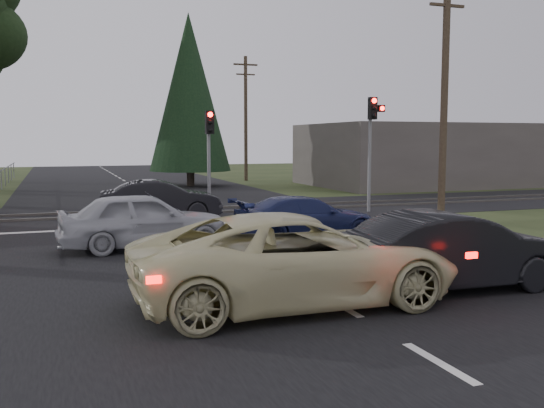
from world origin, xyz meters
name	(u,v)px	position (x,y,z in m)	size (l,w,h in m)	color
ground	(281,272)	(0.00, 0.00, 0.00)	(120.00, 120.00, 0.00)	#253217
road	(189,218)	(0.00, 10.00, 0.01)	(14.00, 100.00, 0.01)	black
rail_corridor	(179,212)	(0.00, 12.00, 0.01)	(120.00, 8.00, 0.01)	black
stop_line	(200,224)	(0.00, 8.20, 0.01)	(13.00, 0.35, 0.00)	silver
rail_near	(183,213)	(0.00, 11.20, 0.05)	(120.00, 0.12, 0.10)	#59544C
rail_far	(175,209)	(0.00, 12.80, 0.05)	(120.00, 0.12, 0.10)	#59544C
traffic_signal_right	(372,132)	(7.55, 9.47, 3.31)	(0.68, 0.48, 4.70)	slate
traffic_signal_center	(209,144)	(1.00, 10.68, 2.81)	(0.32, 0.48, 4.10)	slate
utility_pole_near	(445,91)	(8.50, 6.00, 4.73)	(1.80, 0.26, 9.00)	#4C3D2D
utility_pole_mid	(246,116)	(8.50, 30.00, 4.73)	(1.80, 0.26, 9.00)	#4C3D2D
utility_pole_far	(179,124)	(8.50, 55.00, 4.73)	(1.80, 0.26, 9.00)	#4C3D2D
conifer_tree	(189,92)	(3.50, 26.00, 5.99)	(5.20, 5.20, 11.00)	#473D33
building_right	(419,155)	(18.00, 22.00, 2.00)	(14.00, 10.00, 4.00)	#59514C
cream_coupe	(296,259)	(-0.70, -2.63, 0.83)	(2.74, 5.95, 1.65)	beige
dark_hatchback	(453,251)	(2.63, -2.68, 0.77)	(1.64, 4.70, 1.55)	black
silver_car	(144,220)	(-2.50, 4.08, 0.78)	(1.84, 4.57, 1.56)	#A9ABB1
blue_sedan	(306,218)	(2.29, 4.00, 0.65)	(1.81, 4.45, 1.29)	#1A214E
dark_car_far	(161,200)	(-1.03, 10.10, 0.73)	(1.55, 4.44, 1.46)	black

